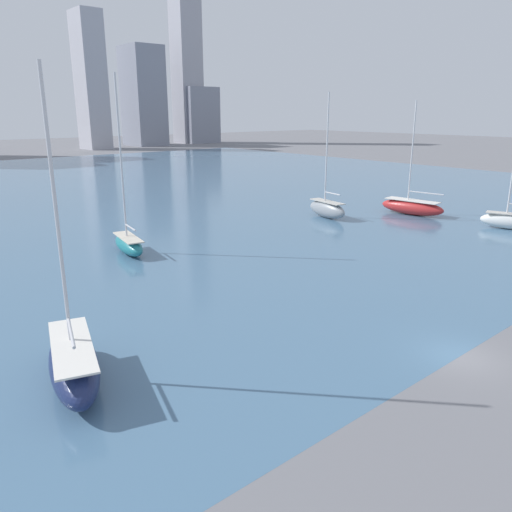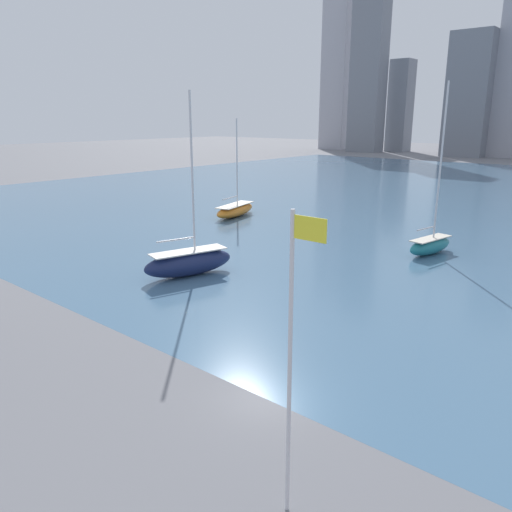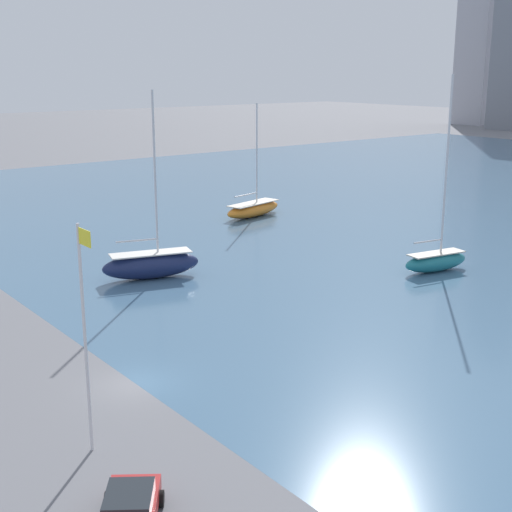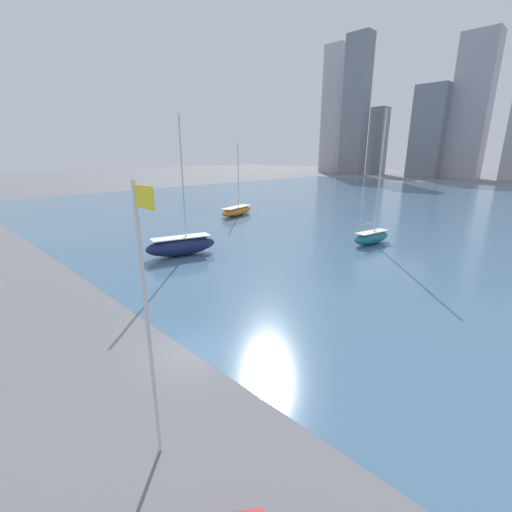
% 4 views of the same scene
% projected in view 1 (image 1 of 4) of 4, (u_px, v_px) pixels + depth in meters
% --- Properties ---
extents(ground_plane, '(500.00, 500.00, 0.00)m').
position_uv_depth(ground_plane, '(460.00, 357.00, 27.53)').
color(ground_plane, slate).
extents(harbor_water, '(180.00, 140.00, 0.00)m').
position_uv_depth(harbor_water, '(40.00, 197.00, 78.72)').
color(harbor_water, '#476B89').
rests_on(harbor_water, ground_plane).
extents(sailboat_gray, '(2.82, 6.76, 15.25)m').
position_uv_depth(sailboat_gray, '(327.00, 208.00, 63.13)').
color(sailboat_gray, gray).
rests_on(sailboat_gray, harbor_water).
extents(sailboat_teal, '(2.93, 6.59, 16.29)m').
position_uv_depth(sailboat_teal, '(129.00, 243.00, 47.24)').
color(sailboat_teal, '#1E757F').
rests_on(sailboat_teal, harbor_water).
extents(sailboat_white, '(3.85, 6.69, 12.14)m').
position_uv_depth(sailboat_white, '(511.00, 220.00, 57.07)').
color(sailboat_white, white).
rests_on(sailboat_white, harbor_water).
extents(sailboat_navy, '(4.46, 8.33, 15.13)m').
position_uv_depth(sailboat_navy, '(74.00, 363.00, 24.39)').
color(sailboat_navy, '#19234C').
rests_on(sailboat_navy, harbor_water).
extents(sailboat_red, '(3.38, 8.75, 14.36)m').
position_uv_depth(sailboat_red, '(412.00, 207.00, 65.09)').
color(sailboat_red, '#B72828').
rests_on(sailboat_red, harbor_water).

